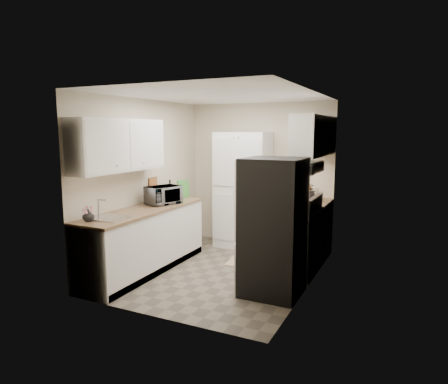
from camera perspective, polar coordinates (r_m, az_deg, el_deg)
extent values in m
plane|color=#665B4C|center=(5.92, -0.61, -11.23)|extent=(3.20, 3.20, 0.00)
cube|color=beige|center=(7.08, 5.08, 2.45)|extent=(2.60, 0.04, 2.50)
cube|color=beige|center=(4.26, -10.16, -1.83)|extent=(2.60, 0.04, 2.50)
cube|color=beige|center=(6.29, -11.32, 1.53)|extent=(0.04, 3.20, 2.50)
cube|color=beige|center=(5.18, 12.38, -0.02)|extent=(0.04, 3.20, 2.50)
cube|color=white|center=(5.59, -0.66, 13.66)|extent=(2.60, 3.20, 0.04)
cube|color=white|center=(5.56, -14.74, 6.48)|extent=(0.33, 1.60, 0.70)
cube|color=white|center=(5.96, 12.79, 7.26)|extent=(0.33, 1.55, 0.58)
cube|color=#99999E|center=(5.58, 11.09, 3.42)|extent=(0.45, 0.76, 0.13)
cube|color=#B7B7BC|center=(5.28, -16.00, -3.60)|extent=(0.45, 0.40, 0.02)
cube|color=brown|center=(6.45, -10.14, 1.11)|extent=(0.02, 0.22, 0.22)
cube|color=white|center=(6.92, 2.68, 0.24)|extent=(0.90, 0.55, 2.00)
cube|color=white|center=(5.93, -11.17, -6.89)|extent=(0.60, 2.30, 0.88)
cube|color=#846647|center=(5.83, -11.30, -2.53)|extent=(0.63, 2.33, 0.04)
cube|color=white|center=(6.55, 11.89, -5.43)|extent=(0.60, 0.80, 0.88)
cube|color=#846647|center=(6.45, 12.02, -1.46)|extent=(0.63, 0.83, 0.04)
cube|color=#B7B7BC|center=(5.80, 9.81, -7.11)|extent=(0.64, 0.76, 0.90)
cube|color=black|center=(5.69, 9.94, -2.60)|extent=(0.66, 0.78, 0.03)
cube|color=black|center=(5.61, 12.82, -1.77)|extent=(0.06, 0.76, 0.22)
cube|color=tan|center=(5.75, 5.89, -6.12)|extent=(0.01, 0.16, 0.42)
cube|color=beige|center=(5.97, 6.67, -5.58)|extent=(0.01, 0.16, 0.42)
cube|color=#B7B7BC|center=(4.97, 7.08, -4.96)|extent=(0.70, 0.72, 1.70)
imported|color=#BCBBC0|center=(6.11, -8.66, -0.44)|extent=(0.48, 0.58, 0.27)
cylinder|color=black|center=(6.54, -7.71, 0.24)|extent=(0.07, 0.07, 0.29)
imported|color=silver|center=(5.17, -18.81, -3.18)|extent=(0.16, 0.16, 0.15)
cube|color=#3B8732|center=(6.69, -5.80, 0.47)|extent=(0.09, 0.23, 0.29)
cube|color=#A7A6AB|center=(6.40, 11.91, -0.45)|extent=(0.29, 0.36, 0.20)
cube|color=#CBB282|center=(6.43, 3.23, -9.54)|extent=(0.59, 0.84, 0.01)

